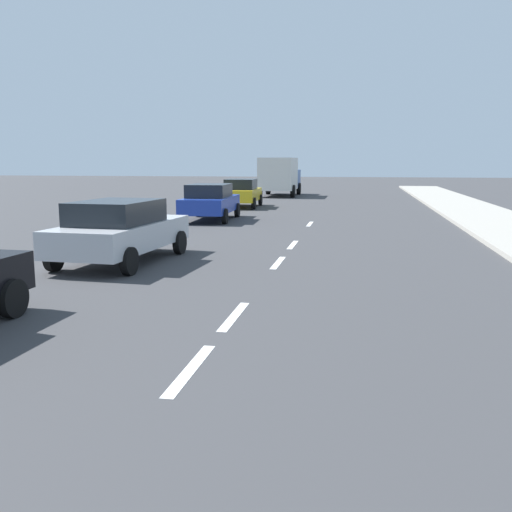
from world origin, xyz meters
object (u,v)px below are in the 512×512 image
Objects in this scene: parked_car_blue at (210,201)px; delivery_truck at (280,176)px; parked_car_silver at (120,229)px; parked_car_yellow at (241,192)px.

delivery_truck is at bearing 85.91° from parked_car_blue.
delivery_truck is (0.49, 18.17, 0.66)m from parked_car_blue.
parked_car_silver is 1.08× the size of parked_car_yellow.
parked_car_blue is at bearing -91.59° from delivery_truck.
parked_car_blue and parked_car_yellow have the same top height.
parked_car_blue is at bearing -91.82° from parked_car_yellow.
parked_car_silver is at bearing -89.87° from parked_car_blue.
parked_car_silver and parked_car_blue have the same top height.
parked_car_yellow is 10.98m from delivery_truck.
delivery_truck reaches higher than parked_car_blue.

